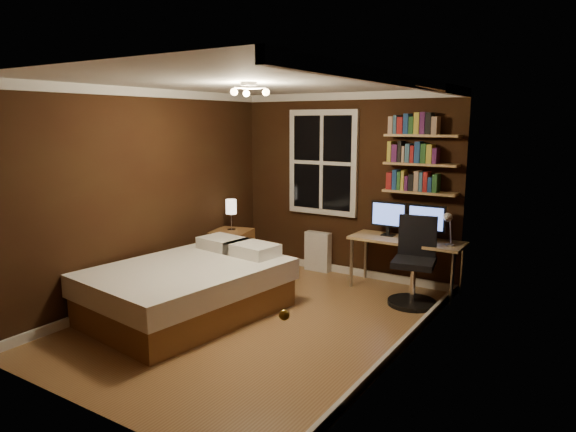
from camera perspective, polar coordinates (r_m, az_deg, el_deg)
The scene contains 24 objects.
floor at distance 5.68m, azimuth -3.42°, elevation -11.48°, with size 4.20×4.20×0.00m, color brown.
wall_back at distance 7.12m, azimuth 6.45°, elevation 3.40°, with size 3.20×0.04×2.50m, color black.
wall_left at distance 6.40m, azimuth -15.22°, elevation 2.29°, with size 0.04×4.20×2.50m, color black.
wall_right at distance 4.59m, azimuth 12.79°, elevation -0.73°, with size 0.04×4.20×2.50m, color black.
ceiling at distance 5.28m, azimuth -3.72°, elevation 14.57°, with size 3.20×4.20×0.02m, color white.
window at distance 7.22m, azimuth 3.88°, elevation 5.93°, with size 1.06×0.06×1.46m, color silver.
door at distance 3.29m, azimuth 3.06°, elevation -9.06°, with size 0.03×0.82×2.05m, color black, non-canonical shape.
door_knob at distance 3.07m, azimuth -0.42°, elevation -10.95°, with size 0.06×0.06×0.06m, color #B48E30.
ceiling_fixture at distance 5.19m, azimuth -4.38°, elevation 13.52°, with size 0.44×0.44×0.18m, color beige, non-canonical shape.
bookshelf_lower at distance 6.61m, azimuth 14.42°, elevation 2.58°, with size 0.92×0.22×0.03m, color tan.
books_row_lower at distance 6.59m, azimuth 14.48°, elevation 3.70°, with size 0.66×0.16×0.23m, color maroon, non-canonical shape.
bookshelf_middle at distance 6.57m, azimuth 14.56°, elevation 5.60°, with size 0.92×0.22×0.03m, color tan.
books_row_middle at distance 6.56m, azimuth 14.62°, elevation 6.73°, with size 0.60×0.16×0.23m, color navy, non-canonical shape.
bookshelf_upper at distance 6.55m, azimuth 14.71°, elevation 8.65°, with size 0.92×0.22×0.03m, color tan.
books_row_upper at distance 6.55m, azimuth 14.76°, elevation 9.78°, with size 0.54×0.16×0.23m, color #275B29, non-canonical shape.
bed at distance 5.83m, azimuth -10.90°, elevation -7.90°, with size 1.75×2.25×0.71m.
nightstand at distance 7.28m, azimuth -6.24°, elevation -3.98°, with size 0.50×0.50×0.62m, color brown.
bedside_lamp at distance 7.16m, azimuth -6.32°, elevation 0.11°, with size 0.15×0.15×0.43m, color white, non-canonical shape.
radiator at distance 7.38m, azimuth 3.34°, elevation -3.95°, with size 0.38×0.13×0.56m, color beige.
desk at distance 6.60m, azimuth 13.01°, elevation -3.06°, with size 1.41×0.53×0.67m.
monitor_left at distance 6.70m, azimuth 11.11°, elevation -0.30°, with size 0.47×0.12×0.44m, color black, non-canonical shape.
monitor_right at distance 6.54m, azimuth 15.11°, elevation -0.73°, with size 0.47×0.12×0.44m, color black, non-canonical shape.
desk_lamp at distance 6.25m, azimuth 17.44°, elevation -1.37°, with size 0.14×0.32×0.44m, color silver, non-canonical shape.
office_chair at distance 6.21m, azimuth 13.83°, elevation -5.96°, with size 0.57×0.57×1.03m.
Camera 1 is at (3.11, -4.25, 2.13)m, focal length 32.00 mm.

